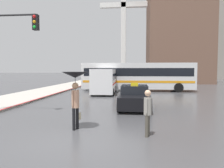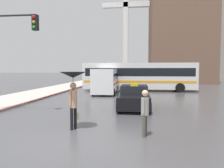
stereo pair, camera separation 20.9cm
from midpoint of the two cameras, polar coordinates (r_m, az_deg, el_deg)
ground_plane at (r=7.29m, az=-11.49°, el=-15.00°), size 300.00×300.00×0.00m
taxi at (r=13.31m, az=6.24°, el=-3.58°), size 1.91×4.04×1.54m
ambulance_van at (r=21.38m, az=-1.43°, el=1.06°), size 2.21×5.61×2.39m
city_bus at (r=24.27m, az=7.25°, el=2.24°), size 12.11×2.74×3.06m
pedestrian_with_umbrella at (r=8.54m, az=-9.43°, el=0.24°), size 1.04×1.04×2.26m
pedestrian_man at (r=7.75m, az=9.36°, el=-6.64°), size 0.33×0.43×1.64m
traffic_light at (r=12.97m, az=-25.39°, el=9.79°), size 3.01×0.38×5.47m
building_tower_near at (r=43.57m, az=17.26°, el=15.34°), size 10.51×12.22×22.41m
building_tower_far at (r=65.64m, az=26.17°, el=15.98°), size 12.11×11.17×33.31m
monument_cross at (r=43.09m, az=3.74°, el=15.96°), size 8.88×0.90×20.18m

